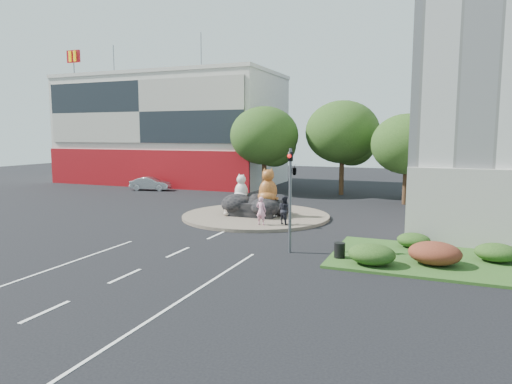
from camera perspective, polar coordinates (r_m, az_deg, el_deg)
ground at (r=22.49m, az=-9.72°, el=-7.45°), size 120.00×120.00×0.00m
roundabout_island at (r=31.20m, az=-0.02°, el=-3.02°), size 10.00×10.00×0.20m
rock_plinth at (r=31.11m, az=-0.02°, el=-2.03°), size 3.20×2.60×0.90m
shophouse_block at (r=54.98m, az=-10.56°, el=7.68°), size 25.20×12.30×17.40m
grass_verge at (r=22.18m, az=22.72°, el=-7.97°), size 10.00×6.00×0.12m
tree_left at (r=43.37m, az=1.15°, el=6.70°), size 6.46×6.46×8.27m
tree_mid at (r=43.35m, az=10.86°, el=6.99°), size 6.84×6.84×8.76m
tree_right at (r=38.61m, az=18.45°, el=5.35°), size 5.70×5.70×7.30m
hedge_near_green at (r=20.27m, az=14.27°, el=-7.54°), size 2.00×1.60×0.90m
hedge_red at (r=21.07m, az=21.45°, el=-7.13°), size 2.20×1.76×0.99m
hedge_mid_green at (r=22.69m, az=27.85°, el=-6.71°), size 1.80×1.44×0.81m
hedge_back_green at (r=23.85m, az=19.11°, el=-5.72°), size 1.60×1.28×0.72m
traffic_light at (r=21.54m, az=4.55°, el=1.78°), size 0.44×1.24×5.00m
street_lamp at (r=26.51m, az=24.86°, el=4.18°), size 2.34×0.22×8.06m
cat_white at (r=31.51m, az=-1.85°, el=0.63°), size 1.36×1.27×1.87m
cat_tabby at (r=30.43m, az=1.52°, el=0.85°), size 1.77×1.67×2.35m
kitten_calico at (r=30.76m, az=-3.63°, el=-2.16°), size 0.66×0.61×0.88m
kitten_white at (r=30.00m, az=1.99°, el=-2.37°), size 0.72×0.72×0.91m
pedestrian_pink at (r=27.59m, az=0.65°, el=-2.35°), size 0.65×0.45×1.73m
pedestrian_dark at (r=27.83m, az=3.59°, el=-2.26°), size 1.06×0.99×1.75m
parked_car at (r=47.33m, az=-13.05°, el=1.01°), size 4.27×2.35×1.33m
litter_bin at (r=21.08m, az=10.41°, el=-7.16°), size 0.53×0.53×0.68m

